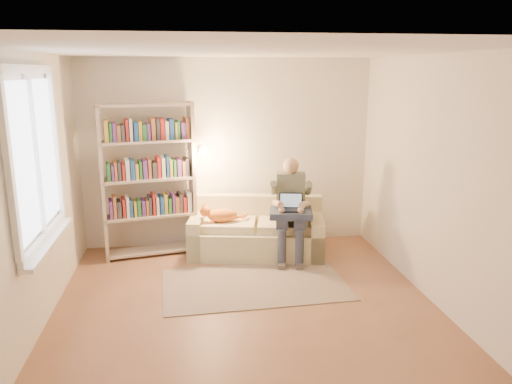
{
  "coord_description": "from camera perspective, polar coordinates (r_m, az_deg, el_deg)",
  "views": [
    {
      "loc": [
        -0.57,
        -4.62,
        2.43
      ],
      "look_at": [
        0.22,
        1.0,
        1.04
      ],
      "focal_mm": 35.0,
      "sensor_mm": 36.0,
      "label": 1
    }
  ],
  "objects": [
    {
      "name": "wall_back",
      "position": [
        6.99,
        -3.23,
        4.42
      ],
      "size": [
        4.0,
        0.02,
        2.6
      ],
      "primitive_type": "cube",
      "color": "silver",
      "rests_on": "floor"
    },
    {
      "name": "floor",
      "position": [
        5.25,
        -0.87,
        -13.81
      ],
      "size": [
        4.5,
        4.5,
        0.0
      ],
      "primitive_type": "plane",
      "color": "brown",
      "rests_on": "ground"
    },
    {
      "name": "wall_left",
      "position": [
        4.97,
        -24.47,
        -0.67
      ],
      "size": [
        0.02,
        4.5,
        2.6
      ],
      "primitive_type": "cube",
      "color": "silver",
      "rests_on": "floor"
    },
    {
      "name": "rug",
      "position": [
        5.9,
        -0.14,
        -10.51
      ],
      "size": [
        2.16,
        1.34,
        0.01
      ],
      "primitive_type": "cube",
      "rotation": [
        0.0,
        0.0,
        0.04
      ],
      "color": "gray",
      "rests_on": "floor"
    },
    {
      "name": "laptop",
      "position": [
        6.38,
        3.74,
        -1.55
      ],
      "size": [
        0.34,
        0.3,
        0.26
      ],
      "rotation": [
        0.0,
        0.0,
        -0.19
      ],
      "color": "black",
      "rests_on": "blanket"
    },
    {
      "name": "sofa",
      "position": [
        6.78,
        0.08,
        -4.81
      ],
      "size": [
        1.89,
        1.11,
        0.75
      ],
      "rotation": [
        0.0,
        0.0,
        -0.19
      ],
      "color": "#CABF8E",
      "rests_on": "floor"
    },
    {
      "name": "window",
      "position": [
        5.12,
        -23.38,
        0.72
      ],
      "size": [
        0.12,
        1.52,
        1.69
      ],
      "color": "white",
      "rests_on": "wall_left"
    },
    {
      "name": "wall_right",
      "position": [
        5.41,
        20.59,
        0.8
      ],
      "size": [
        0.02,
        4.5,
        2.6
      ],
      "primitive_type": "cube",
      "color": "silver",
      "rests_on": "floor"
    },
    {
      "name": "bookshelf",
      "position": [
        6.67,
        -12.2,
        2.16
      ],
      "size": [
        1.39,
        0.53,
        2.04
      ],
      "rotation": [
        0.0,
        0.0,
        0.19
      ],
      "color": "#BFAA90",
      "rests_on": "floor"
    },
    {
      "name": "blanket",
      "position": [
        6.4,
        3.73,
        -2.39
      ],
      "size": [
        0.61,
        0.53,
        0.08
      ],
      "primitive_type": "cube",
      "rotation": [
        0.0,
        0.0,
        -0.19
      ],
      "color": "#293248",
      "rests_on": "person"
    },
    {
      "name": "ceiling",
      "position": [
        4.66,
        -0.99,
        15.83
      ],
      "size": [
        4.0,
        4.5,
        0.02
      ],
      "primitive_type": "cube",
      "color": "white",
      "rests_on": "wall_back"
    },
    {
      "name": "person",
      "position": [
        6.5,
        3.99,
        -1.36
      ],
      "size": [
        0.47,
        0.65,
        1.33
      ],
      "rotation": [
        0.0,
        0.0,
        -0.19
      ],
      "color": "slate",
      "rests_on": "sofa"
    },
    {
      "name": "cat",
      "position": [
        6.61,
        -3.69,
        -2.6
      ],
      "size": [
        0.6,
        0.28,
        0.22
      ],
      "rotation": [
        0.0,
        0.0,
        -0.19
      ],
      "color": "orange",
      "rests_on": "sofa"
    },
    {
      "name": "wall_front",
      "position": [
        2.69,
        5.15,
        -11.15
      ],
      "size": [
        4.0,
        0.02,
        2.6
      ],
      "primitive_type": "cube",
      "color": "silver",
      "rests_on": "floor"
    }
  ]
}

